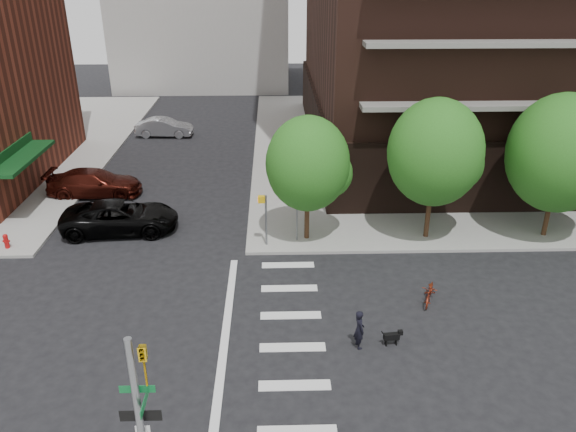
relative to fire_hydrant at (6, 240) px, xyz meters
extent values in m
plane|color=black|center=(10.50, -7.80, -0.55)|extent=(120.00, 120.00, 0.00)
cube|color=gray|center=(31.00, 15.70, -0.48)|extent=(39.00, 33.00, 0.15)
cube|color=silver|center=(13.50, -11.80, -0.55)|extent=(2.40, 0.50, 0.01)
cube|color=silver|center=(13.50, -9.80, -0.55)|extent=(2.40, 0.50, 0.01)
cube|color=silver|center=(13.50, -7.80, -0.55)|extent=(2.40, 0.50, 0.01)
cube|color=silver|center=(13.50, -5.80, -0.55)|extent=(2.40, 0.50, 0.01)
cube|color=silver|center=(13.50, -3.80, -0.55)|extent=(2.40, 0.50, 0.01)
cube|color=silver|center=(13.50, -1.80, -0.55)|extent=(2.40, 0.50, 0.01)
cube|color=silver|center=(11.00, -7.80, -0.55)|extent=(0.30, 13.00, 0.01)
cube|color=black|center=(28.50, 16.20, 1.60)|extent=(25.50, 25.50, 4.00)
cube|color=#0C3814|center=(-0.80, 5.20, 2.40)|extent=(1.40, 6.00, 0.20)
cylinder|color=#301E11|center=(14.50, 0.70, 0.75)|extent=(0.24, 0.24, 2.30)
sphere|color=#235B19|center=(14.50, 0.70, 3.50)|extent=(4.00, 4.00, 4.00)
cylinder|color=#301E11|center=(20.50, 0.70, 0.90)|extent=(0.24, 0.24, 2.60)
sphere|color=#235B19|center=(20.50, 0.70, 4.00)|extent=(4.50, 4.50, 4.50)
cylinder|color=#301E11|center=(26.50, 0.70, 0.75)|extent=(0.24, 0.24, 2.30)
sphere|color=#235B19|center=(26.50, 0.70, 3.90)|extent=(5.00, 5.00, 5.00)
imported|color=gold|center=(10.25, -15.30, 4.90)|extent=(0.16, 0.20, 1.00)
cube|color=#0A5926|center=(10.00, -15.15, 4.20)|extent=(0.75, 0.02, 0.18)
cube|color=#0A5926|center=(10.15, -15.30, 3.95)|extent=(0.02, 0.75, 0.18)
cube|color=black|center=(10.00, -15.18, 3.50)|extent=(0.90, 0.02, 0.28)
cylinder|color=slate|center=(12.50, 0.00, 0.90)|extent=(0.10, 0.10, 2.60)
cube|color=gold|center=(12.30, 0.00, 2.00)|extent=(0.32, 0.25, 0.32)
cylinder|color=slate|center=(14.00, 0.50, 0.70)|extent=(0.08, 0.08, 2.20)
cube|color=gold|center=(14.00, 0.35, 1.60)|extent=(0.64, 0.02, 0.64)
cylinder|color=#A50C0C|center=(0.00, 0.00, -0.10)|extent=(0.22, 0.22, 0.60)
sphere|color=#A50C0C|center=(0.00, 0.00, 0.21)|extent=(0.24, 0.24, 0.24)
imported|color=black|center=(5.00, 1.98, 0.25)|extent=(3.08, 5.98, 1.61)
imported|color=#380F0A|center=(2.30, 6.89, 0.24)|extent=(2.26, 5.45, 1.58)
imported|color=#9B9DA1|center=(4.32, 18.94, 0.17)|extent=(1.71, 4.47, 1.45)
imported|color=maroon|center=(19.23, -4.96, -0.11)|extent=(1.19, 1.80, 0.89)
imported|color=black|center=(15.90, -7.81, 0.21)|extent=(0.63, 0.49, 1.53)
cube|color=black|center=(17.11, -7.73, -0.18)|extent=(0.60, 0.25, 0.23)
cube|color=black|center=(17.43, -7.70, -0.04)|extent=(0.18, 0.16, 0.17)
cylinder|color=black|center=(17.28, -7.68, -0.42)|extent=(0.06, 0.06, 0.25)
cylinder|color=black|center=(16.93, -7.79, -0.42)|extent=(0.06, 0.06, 0.25)
camera|label=1|loc=(12.88, -24.29, 12.35)|focal=35.00mm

